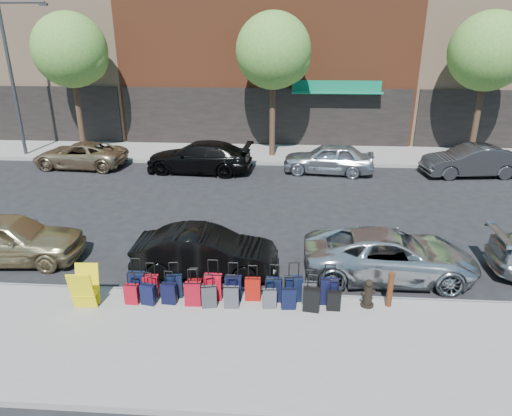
# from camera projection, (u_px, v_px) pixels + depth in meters

# --- Properties ---
(ground) EXTENTS (120.00, 120.00, 0.00)m
(ground) POSITION_uv_depth(u_px,v_px,m) (248.00, 228.00, 16.10)
(ground) COLOR black
(ground) RESTS_ON ground
(sidewalk_near) EXTENTS (60.00, 4.00, 0.15)m
(sidewalk_near) POSITION_uv_depth(u_px,v_px,m) (223.00, 344.00, 10.04)
(sidewalk_near) COLOR gray
(sidewalk_near) RESTS_ON ground
(sidewalk_far) EXTENTS (60.00, 4.00, 0.15)m
(sidewalk_far) POSITION_uv_depth(u_px,v_px,m) (263.00, 154.00, 25.36)
(sidewalk_far) COLOR gray
(sidewalk_far) RESTS_ON ground
(curb_near) EXTENTS (60.00, 0.08, 0.15)m
(curb_near) POSITION_uv_depth(u_px,v_px,m) (234.00, 294.00, 11.92)
(curb_near) COLOR gray
(curb_near) RESTS_ON ground
(curb_far) EXTENTS (60.00, 0.08, 0.15)m
(curb_far) POSITION_uv_depth(u_px,v_px,m) (261.00, 164.00, 23.48)
(curb_far) COLOR gray
(curb_far) RESTS_ON ground
(building_left) EXTENTS (15.00, 12.12, 16.00)m
(building_left) POSITION_uv_depth(u_px,v_px,m) (35.00, 6.00, 30.89)
(building_left) COLOR tan
(building_left) RESTS_ON ground
(tree_left) EXTENTS (3.80, 3.80, 7.27)m
(tree_left) POSITION_uv_depth(u_px,v_px,m) (73.00, 52.00, 23.56)
(tree_left) COLOR black
(tree_left) RESTS_ON sidewalk_far
(tree_center) EXTENTS (3.80, 3.80, 7.27)m
(tree_center) POSITION_uv_depth(u_px,v_px,m) (276.00, 53.00, 22.90)
(tree_center) COLOR black
(tree_center) RESTS_ON sidewalk_far
(tree_right) EXTENTS (3.80, 3.80, 7.27)m
(tree_right) POSITION_uv_depth(u_px,v_px,m) (491.00, 54.00, 22.23)
(tree_right) COLOR black
(tree_right) RESTS_ON sidewalk_far
(streetlight) EXTENTS (2.59, 0.18, 8.00)m
(streetlight) POSITION_uv_depth(u_px,v_px,m) (14.00, 68.00, 23.37)
(streetlight) COLOR #333338
(streetlight) RESTS_ON sidewalk_far
(suitcase_front_0) EXTENTS (0.42, 0.24, 1.01)m
(suitcase_front_0) POSITION_uv_depth(u_px,v_px,m) (137.00, 284.00, 11.67)
(suitcase_front_0) COLOR black
(suitcase_front_0) RESTS_ON sidewalk_near
(suitcase_front_1) EXTENTS (0.39, 0.22, 0.92)m
(suitcase_front_1) POSITION_uv_depth(u_px,v_px,m) (151.00, 286.00, 11.63)
(suitcase_front_1) COLOR #A50A17
(suitcase_front_1) RESTS_ON sidewalk_near
(suitcase_front_2) EXTENTS (0.42, 0.27, 0.95)m
(suitcase_front_2) POSITION_uv_depth(u_px,v_px,m) (175.00, 286.00, 11.59)
(suitcase_front_2) COLOR black
(suitcase_front_2) RESTS_ON sidewalk_near
(suitcase_front_3) EXTENTS (0.37, 0.23, 0.85)m
(suitcase_front_3) POSITION_uv_depth(u_px,v_px,m) (195.00, 289.00, 11.51)
(suitcase_front_3) COLOR maroon
(suitcase_front_3) RESTS_ON sidewalk_near
(suitcase_front_4) EXTENTS (0.45, 0.25, 1.07)m
(suitcase_front_4) POSITION_uv_depth(u_px,v_px,m) (213.00, 287.00, 11.49)
(suitcase_front_4) COLOR #B20B1C
(suitcase_front_4) RESTS_ON sidewalk_near
(suitcase_front_5) EXTENTS (0.41, 0.23, 1.00)m
(suitcase_front_5) POSITION_uv_depth(u_px,v_px,m) (233.00, 288.00, 11.50)
(suitcase_front_5) COLOR black
(suitcase_front_5) RESTS_ON sidewalk_near
(suitcase_front_6) EXTENTS (0.40, 0.23, 0.94)m
(suitcase_front_6) POSITION_uv_depth(u_px,v_px,m) (253.00, 289.00, 11.47)
(suitcase_front_6) COLOR #A1110A
(suitcase_front_6) RESTS_ON sidewalk_near
(suitcase_front_7) EXTENTS (0.43, 0.27, 0.98)m
(suitcase_front_7) POSITION_uv_depth(u_px,v_px,m) (274.00, 289.00, 11.43)
(suitcase_front_7) COLOR black
(suitcase_front_7) RESTS_ON sidewalk_near
(suitcase_front_8) EXTENTS (0.46, 0.30, 1.04)m
(suitcase_front_8) POSITION_uv_depth(u_px,v_px,m) (294.00, 289.00, 11.41)
(suitcase_front_8) COLOR black
(suitcase_front_8) RESTS_ON sidewalk_near
(suitcase_front_9) EXTENTS (0.37, 0.21, 0.89)m
(suitcase_front_9) POSITION_uv_depth(u_px,v_px,m) (309.00, 292.00, 11.36)
(suitcase_front_9) COLOR #333337
(suitcase_front_9) RESTS_ON sidewalk_near
(suitcase_front_10) EXTENTS (0.44, 0.25, 1.06)m
(suitcase_front_10) POSITION_uv_depth(u_px,v_px,m) (329.00, 291.00, 11.29)
(suitcase_front_10) COLOR black
(suitcase_front_10) RESTS_ON sidewalk_near
(suitcase_back_0) EXTENTS (0.35, 0.21, 0.82)m
(suitcase_back_0) POSITION_uv_depth(u_px,v_px,m) (132.00, 294.00, 11.32)
(suitcase_back_0) COLOR maroon
(suitcase_back_0) RESTS_ON sidewalk_near
(suitcase_back_1) EXTENTS (0.39, 0.27, 0.86)m
(suitcase_back_1) POSITION_uv_depth(u_px,v_px,m) (148.00, 294.00, 11.29)
(suitcase_back_1) COLOR black
(suitcase_back_1) RESTS_ON sidewalk_near
(suitcase_back_2) EXTENTS (0.38, 0.23, 0.87)m
(suitcase_back_2) POSITION_uv_depth(u_px,v_px,m) (169.00, 293.00, 11.33)
(suitcase_back_2) COLOR black
(suitcase_back_2) RESTS_ON sidewalk_near
(suitcase_back_3) EXTENTS (0.41, 0.25, 0.95)m
(suitcase_back_3) POSITION_uv_depth(u_px,v_px,m) (193.00, 294.00, 11.25)
(suitcase_back_3) COLOR maroon
(suitcase_back_3) RESTS_ON sidewalk_near
(suitcase_back_4) EXTENTS (0.40, 0.28, 0.87)m
(suitcase_back_4) POSITION_uv_depth(u_px,v_px,m) (209.00, 297.00, 11.18)
(suitcase_back_4) COLOR #343338
(suitcase_back_4) RESTS_ON sidewalk_near
(suitcase_back_5) EXTENTS (0.37, 0.22, 0.87)m
(suitcase_back_5) POSITION_uv_depth(u_px,v_px,m) (231.00, 297.00, 11.16)
(suitcase_back_5) COLOR #3D3D42
(suitcase_back_5) RESTS_ON sidewalk_near
(suitcase_back_7) EXTENTS (0.34, 0.22, 0.79)m
(suitcase_back_7) POSITION_uv_depth(u_px,v_px,m) (270.00, 299.00, 11.15)
(suitcase_back_7) COLOR #424248
(suitcase_back_7) RESTS_ON sidewalk_near
(suitcase_back_8) EXTENTS (0.37, 0.24, 0.85)m
(suitcase_back_8) POSITION_uv_depth(u_px,v_px,m) (289.00, 298.00, 11.12)
(suitcase_back_8) COLOR black
(suitcase_back_8) RESTS_ON sidewalk_near
(suitcase_back_9) EXTENTS (0.43, 0.29, 0.96)m
(suitcase_back_9) POSITION_uv_depth(u_px,v_px,m) (311.00, 300.00, 11.01)
(suitcase_back_9) COLOR black
(suitcase_back_9) RESTS_ON sidewalk_near
(suitcase_back_10) EXTENTS (0.34, 0.20, 0.80)m
(suitcase_back_10) POSITION_uv_depth(u_px,v_px,m) (334.00, 300.00, 11.06)
(suitcase_back_10) COLOR black
(suitcase_back_10) RESTS_ON sidewalk_near
(fire_hydrant) EXTENTS (0.37, 0.33, 0.73)m
(fire_hydrant) POSITION_uv_depth(u_px,v_px,m) (368.00, 294.00, 11.18)
(fire_hydrant) COLOR black
(fire_hydrant) RESTS_ON sidewalk_near
(bollard) EXTENTS (0.17, 0.17, 0.91)m
(bollard) POSITION_uv_depth(u_px,v_px,m) (390.00, 289.00, 11.13)
(bollard) COLOR #38190C
(bollard) RESTS_ON sidewalk_near
(display_rack) EXTENTS (0.61, 0.67, 1.03)m
(display_rack) POSITION_uv_depth(u_px,v_px,m) (85.00, 288.00, 11.11)
(display_rack) COLOR yellow
(display_rack) RESTS_ON sidewalk_near
(car_near_0) EXTENTS (4.44, 2.05, 1.47)m
(car_near_0) POSITION_uv_depth(u_px,v_px,m) (8.00, 239.00, 13.54)
(car_near_0) COLOR tan
(car_near_0) RESTS_ON ground
(car_near_1) EXTENTS (4.06, 1.42, 1.34)m
(car_near_1) POSITION_uv_depth(u_px,v_px,m) (206.00, 252.00, 12.86)
(car_near_1) COLOR black
(car_near_1) RESTS_ON ground
(car_near_2) EXTENTS (4.79, 2.25, 1.33)m
(car_near_2) POSITION_uv_depth(u_px,v_px,m) (390.00, 255.00, 12.73)
(car_near_2) COLOR silver
(car_near_2) RESTS_ON ground
(car_far_0) EXTENTS (4.71, 2.41, 1.27)m
(car_far_0) POSITION_uv_depth(u_px,v_px,m) (80.00, 155.00, 22.91)
(car_far_0) COLOR tan
(car_far_0) RESTS_ON ground
(car_far_1) EXTENTS (5.30, 2.51, 1.49)m
(car_far_1) POSITION_uv_depth(u_px,v_px,m) (199.00, 157.00, 22.13)
(car_far_1) COLOR black
(car_far_1) RESTS_ON ground
(car_far_2) EXTENTS (4.47, 2.20, 1.47)m
(car_far_2) POSITION_uv_depth(u_px,v_px,m) (328.00, 158.00, 21.93)
(car_far_2) COLOR silver
(car_far_2) RESTS_ON ground
(car_far_3) EXTENTS (4.60, 2.06, 1.47)m
(car_far_3) POSITION_uv_depth(u_px,v_px,m) (471.00, 161.00, 21.51)
(car_far_3) COLOR #363739
(car_far_3) RESTS_ON ground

